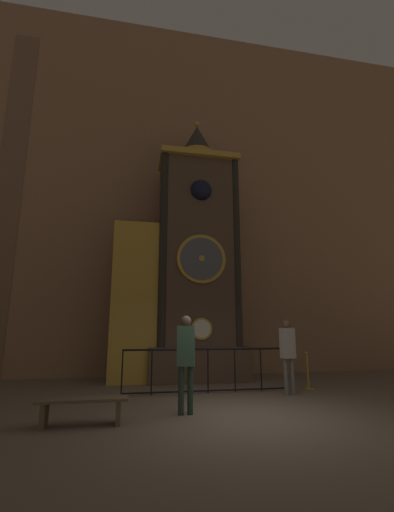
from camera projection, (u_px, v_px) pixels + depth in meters
name	position (u px, v px, depth m)	size (l,w,h in m)	color
ground_plane	(247.00, 417.00, 6.26)	(28.00, 28.00, 0.00)	brown
cathedral_back_wall	(187.00, 186.00, 13.79)	(24.00, 0.32, 14.49)	#936B4C
clock_tower	(185.00, 265.00, 11.58)	(4.38, 1.81, 9.24)	brown
railing_fence	(208.00, 368.00, 8.81)	(4.37, 0.05, 1.10)	black
visitor_near	(186.00, 354.00, 6.69)	(0.38, 0.29, 1.85)	#213427
visitor_far	(288.00, 349.00, 8.68)	(0.37, 0.27, 1.83)	#58554F
stanchion_post	(308.00, 377.00, 9.36)	(0.28, 0.28, 0.98)	#B28E33
visitor_bench	(82.00, 406.00, 5.77)	(1.49, 0.40, 0.44)	brown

